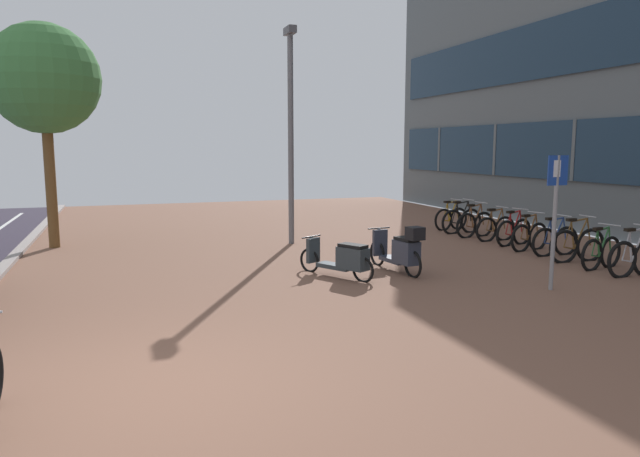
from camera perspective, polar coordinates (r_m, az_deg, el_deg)
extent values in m
cube|color=brown|center=(7.96, 20.70, -10.46)|extent=(14.40, 40.00, 0.05)
cube|color=#555C60|center=(18.05, 23.85, 7.08)|extent=(0.10, 0.12, 1.73)
cube|color=#555C60|center=(20.88, 16.96, 7.45)|extent=(0.10, 0.12, 1.73)
cube|color=#555C60|center=(23.93, 11.77, 7.66)|extent=(0.10, 0.12, 1.73)
torus|color=black|center=(12.20, 27.72, -2.79)|extent=(0.74, 0.11, 0.74)
cylinder|color=#AEAEB4|center=(12.45, 28.94, -1.43)|extent=(0.31, 0.05, 0.64)
cylinder|color=#AEAEB4|center=(12.31, 28.37, -1.61)|extent=(0.14, 0.04, 0.59)
cylinder|color=#AEAEB4|center=(12.37, 28.89, -0.12)|extent=(0.39, 0.05, 0.09)
cylinder|color=#AEAEB4|center=(12.30, 28.08, -2.85)|extent=(0.25, 0.04, 0.08)
cylinder|color=#AEAEB4|center=(12.21, 28.02, -1.54)|extent=(0.17, 0.03, 0.54)
cube|color=black|center=(12.22, 28.32, -0.10)|extent=(0.22, 0.10, 0.06)
torus|color=black|center=(12.63, 25.31, -2.43)|extent=(0.67, 0.21, 0.67)
torus|color=black|center=(13.15, 26.80, -2.13)|extent=(0.67, 0.21, 0.67)
cylinder|color=#2B6430|center=(12.91, 26.29, -1.19)|extent=(0.31, 0.10, 0.59)
cylinder|color=#2B6430|center=(12.75, 25.83, -1.36)|extent=(0.14, 0.06, 0.54)
cylinder|color=#2B6430|center=(12.83, 26.24, -0.04)|extent=(0.38, 0.12, 0.08)
cylinder|color=#2B6430|center=(12.73, 25.59, -2.47)|extent=(0.24, 0.08, 0.07)
cylinder|color=#2B6430|center=(12.65, 25.54, -1.31)|extent=(0.16, 0.06, 0.49)
cylinder|color=#2B6430|center=(13.07, 26.75, -1.01)|extent=(0.15, 0.06, 0.54)
cube|color=black|center=(12.67, 25.79, -0.02)|extent=(0.23, 0.14, 0.06)
cylinder|color=#ADADB2|center=(12.98, 26.70, 0.34)|extent=(0.13, 0.47, 0.02)
torus|color=black|center=(13.22, 22.98, -1.71)|extent=(0.75, 0.09, 0.75)
torus|color=black|center=(13.68, 25.18, -1.52)|extent=(0.75, 0.09, 0.75)
cylinder|color=brown|center=(13.46, 24.39, -0.46)|extent=(0.34, 0.04, 0.65)
cylinder|color=brown|center=(13.32, 23.72, -0.62)|extent=(0.15, 0.04, 0.60)
cylinder|color=brown|center=(13.38, 24.28, 0.77)|extent=(0.42, 0.05, 0.09)
cylinder|color=brown|center=(13.31, 23.40, -1.78)|extent=(0.27, 0.04, 0.08)
cylinder|color=brown|center=(13.23, 23.29, -0.54)|extent=(0.18, 0.03, 0.55)
cylinder|color=brown|center=(13.60, 25.06, -0.32)|extent=(0.16, 0.03, 0.59)
cube|color=black|center=(13.24, 23.62, 0.80)|extent=(0.22, 0.10, 0.06)
cylinder|color=#ADADB2|center=(13.51, 24.96, 1.12)|extent=(0.04, 0.48, 0.02)
torus|color=black|center=(13.82, 21.31, -1.32)|extent=(0.69, 0.08, 0.69)
torus|color=black|center=(14.23, 23.16, -1.17)|extent=(0.69, 0.08, 0.69)
cylinder|color=navy|center=(14.03, 22.49, -0.23)|extent=(0.30, 0.04, 0.61)
cylinder|color=navy|center=(13.91, 21.92, -0.36)|extent=(0.13, 0.04, 0.55)
cylinder|color=navy|center=(13.96, 22.40, 0.87)|extent=(0.37, 0.04, 0.08)
cylinder|color=navy|center=(13.90, 21.67, -1.39)|extent=(0.24, 0.03, 0.07)
cylinder|color=navy|center=(13.83, 21.57, -0.29)|extent=(0.16, 0.03, 0.50)
cylinder|color=navy|center=(14.16, 23.05, -0.09)|extent=(0.14, 0.03, 0.55)
cube|color=black|center=(13.84, 21.84, 0.91)|extent=(0.22, 0.09, 0.06)
cylinder|color=#ADADB2|center=(14.08, 22.96, 1.19)|extent=(0.03, 0.48, 0.02)
torus|color=black|center=(14.27, 19.26, -0.95)|extent=(0.68, 0.21, 0.69)
torus|color=black|center=(14.74, 20.75, -0.75)|extent=(0.68, 0.21, 0.69)
cylinder|color=brown|center=(14.52, 20.22, 0.13)|extent=(0.30, 0.10, 0.60)
cylinder|color=brown|center=(14.38, 19.76, -0.01)|extent=(0.14, 0.06, 0.55)
cylinder|color=brown|center=(14.45, 20.15, 1.18)|extent=(0.37, 0.11, 0.08)
cylinder|color=brown|center=(14.36, 19.55, -1.00)|extent=(0.24, 0.08, 0.07)
cylinder|color=brown|center=(14.28, 19.48, 0.05)|extent=(0.16, 0.06, 0.50)
cylinder|color=brown|center=(14.66, 20.68, 0.28)|extent=(0.14, 0.06, 0.55)
cube|color=black|center=(14.30, 19.70, 1.21)|extent=(0.23, 0.14, 0.06)
cylinder|color=#ADADB2|center=(14.58, 20.61, 1.51)|extent=(0.13, 0.47, 0.02)
torus|color=black|center=(14.90, 17.91, -0.52)|extent=(0.69, 0.24, 0.69)
torus|color=black|center=(15.38, 19.34, -0.32)|extent=(0.69, 0.24, 0.69)
cylinder|color=#A31D1D|center=(15.16, 18.82, 0.53)|extent=(0.30, 0.11, 0.61)
cylinder|color=#A31D1D|center=(15.01, 18.38, 0.39)|extent=(0.14, 0.07, 0.55)
cylinder|color=#A31D1D|center=(15.09, 18.75, 1.54)|extent=(0.37, 0.13, 0.08)
cylinder|color=#A31D1D|center=(14.99, 18.18, -0.57)|extent=(0.24, 0.09, 0.07)
cylinder|color=#A31D1D|center=(14.92, 18.11, 0.45)|extent=(0.16, 0.06, 0.50)
cylinder|color=#A31D1D|center=(15.30, 19.26, 0.67)|extent=(0.14, 0.06, 0.55)
cube|color=black|center=(14.94, 18.32, 1.57)|extent=(0.24, 0.14, 0.06)
cylinder|color=#ADADB2|center=(15.22, 19.19, 1.86)|extent=(0.14, 0.47, 0.02)
torus|color=black|center=(15.53, 16.15, -0.14)|extent=(0.68, 0.11, 0.67)
torus|color=black|center=(15.90, 17.80, -0.02)|extent=(0.68, 0.11, 0.67)
cylinder|color=brown|center=(15.72, 17.18, 0.80)|extent=(0.29, 0.05, 0.59)
cylinder|color=brown|center=(15.61, 16.68, 0.69)|extent=(0.13, 0.04, 0.54)
cylinder|color=brown|center=(15.66, 17.09, 1.76)|extent=(0.36, 0.06, 0.08)
cylinder|color=brown|center=(15.60, 16.47, -0.20)|extent=(0.23, 0.04, 0.07)
cylinder|color=brown|center=(15.54, 16.37, 0.76)|extent=(0.15, 0.03, 0.49)
cylinder|color=brown|center=(15.83, 17.69, 0.92)|extent=(0.14, 0.04, 0.54)
cube|color=black|center=(15.55, 16.60, 1.80)|extent=(0.22, 0.10, 0.06)
cylinder|color=#ADADB2|center=(15.76, 17.59, 2.04)|extent=(0.05, 0.48, 0.02)
torus|color=black|center=(16.01, 14.28, 0.24)|extent=(0.72, 0.19, 0.72)
torus|color=black|center=(16.43, 15.86, 0.38)|extent=(0.72, 0.19, 0.72)
cylinder|color=brown|center=(16.23, 15.27, 1.23)|extent=(0.31, 0.09, 0.63)
cylinder|color=brown|center=(16.11, 14.79, 1.11)|extent=(0.14, 0.06, 0.57)
cylinder|color=brown|center=(16.17, 15.18, 2.21)|extent=(0.38, 0.10, 0.08)
cylinder|color=brown|center=(16.09, 14.59, 0.18)|extent=(0.24, 0.07, 0.08)
cylinder|color=brown|center=(16.02, 14.49, 1.17)|extent=(0.16, 0.05, 0.52)
cylinder|color=brown|center=(16.36, 15.76, 1.35)|extent=(0.14, 0.05, 0.57)
cube|color=black|center=(16.04, 14.71, 2.24)|extent=(0.23, 0.12, 0.06)
cylinder|color=#ADADB2|center=(16.29, 15.66, 2.50)|extent=(0.10, 0.48, 0.02)
torus|color=black|center=(16.64, 12.95, 0.59)|extent=(0.73, 0.15, 0.73)
torus|color=black|center=(17.06, 14.71, 0.71)|extent=(0.73, 0.15, 0.73)
cylinder|color=black|center=(16.86, 14.05, 1.55)|extent=(0.33, 0.07, 0.64)
cylinder|color=black|center=(16.74, 13.51, 1.44)|extent=(0.14, 0.05, 0.58)
cylinder|color=black|center=(16.80, 13.94, 2.52)|extent=(0.41, 0.08, 0.09)
cylinder|color=black|center=(16.72, 13.29, 0.53)|extent=(0.26, 0.06, 0.08)
cylinder|color=black|center=(16.66, 13.18, 1.50)|extent=(0.17, 0.04, 0.53)
cylinder|color=black|center=(16.99, 14.59, 1.67)|extent=(0.15, 0.05, 0.58)
cube|color=black|center=(16.67, 13.41, 2.55)|extent=(0.23, 0.11, 0.06)
cylinder|color=#ADADB2|center=(16.92, 14.47, 2.79)|extent=(0.08, 0.48, 0.02)
torus|color=black|center=(17.32, 12.12, 0.83)|extent=(0.68, 0.20, 0.68)
torus|color=black|center=(17.73, 13.53, 0.95)|extent=(0.68, 0.20, 0.68)
cylinder|color=#BE851A|center=(17.53, 13.00, 1.69)|extent=(0.30, 0.10, 0.60)
cylinder|color=#BE851A|center=(17.41, 12.57, 1.59)|extent=(0.14, 0.06, 0.54)
cylinder|color=#BE851A|center=(17.47, 12.91, 2.56)|extent=(0.36, 0.11, 0.08)
cylinder|color=#BE851A|center=(17.40, 12.39, 0.78)|extent=(0.23, 0.08, 0.07)
cylinder|color=#BE851A|center=(17.33, 12.30, 1.64)|extent=(0.16, 0.06, 0.50)
cylinder|color=#BE851A|center=(17.66, 13.43, 1.80)|extent=(0.14, 0.06, 0.54)
cube|color=black|center=(17.35, 12.48, 2.59)|extent=(0.23, 0.13, 0.06)
cylinder|color=#ADADB2|center=(17.59, 13.34, 2.82)|extent=(0.12, 0.47, 0.02)
torus|color=black|center=(10.99, 9.17, -3.53)|extent=(0.12, 0.54, 0.54)
torus|color=black|center=(12.02, 5.68, -2.47)|extent=(0.12, 0.54, 0.54)
cube|color=#2F3646|center=(11.51, 7.35, -3.09)|extent=(0.36, 0.74, 0.08)
cube|color=#2F3646|center=(11.14, 8.52, -2.33)|extent=(0.37, 0.59, 0.44)
cube|color=black|center=(11.10, 8.54, -1.05)|extent=(0.32, 0.53, 0.06)
cylinder|color=#2F3646|center=(11.96, 5.76, -1.22)|extent=(0.08, 0.13, 0.54)
cube|color=#2F3646|center=(11.90, 5.95, -1.39)|extent=(0.33, 0.12, 0.54)
cylinder|color=black|center=(11.90, 5.85, 0.03)|extent=(0.52, 0.09, 0.03)
cube|color=black|center=(10.85, 9.39, -0.48)|extent=(0.31, 0.31, 0.24)
torus|color=black|center=(10.52, 4.27, -4.10)|extent=(0.28, 0.45, 0.49)
torus|color=black|center=(11.35, -1.05, -3.19)|extent=(0.28, 0.45, 0.49)
cube|color=#2F3A40|center=(10.93, 1.51, -3.74)|extent=(0.61, 0.78, 0.08)
cube|color=#2F3A40|center=(10.63, 3.26, -2.97)|extent=(0.55, 0.65, 0.41)
cube|color=black|center=(10.58, 3.27, -1.72)|extent=(0.49, 0.59, 0.06)
cylinder|color=#2F3A40|center=(11.29, -0.96, -2.00)|extent=(0.12, 0.14, 0.49)
cube|color=#2F3A40|center=(11.24, -0.68, -2.16)|extent=(0.32, 0.23, 0.48)
cylinder|color=black|center=(11.23, -0.87, -0.81)|extent=(0.47, 0.28, 0.03)
cylinder|color=gray|center=(10.52, 22.17, 0.46)|extent=(0.07, 0.07, 2.30)
cube|color=#1E43A4|center=(10.44, 22.47, 5.34)|extent=(0.40, 0.02, 0.50)
cube|color=white|center=(10.41, 22.41, 5.50)|extent=(0.14, 0.01, 0.28)
cylinder|color=slate|center=(14.49, -2.91, 8.54)|extent=(0.14, 0.14, 5.11)
cube|color=#4C4C51|center=(14.76, -2.99, 18.98)|extent=(0.20, 0.52, 0.18)
cylinder|color=brown|center=(15.34, -25.10, 4.06)|extent=(0.25, 0.25, 3.13)
sphere|color=#417E3F|center=(15.40, -25.66, 13.23)|extent=(2.57, 2.57, 2.57)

